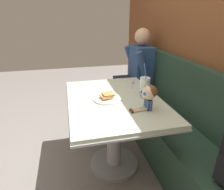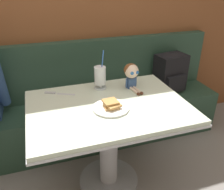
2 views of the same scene
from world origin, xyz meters
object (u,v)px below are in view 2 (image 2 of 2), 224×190
at_px(milkshake_glass, 100,76).
at_px(seated_doll, 132,73).
at_px(toast_plate, 111,107).
at_px(butter_knife, 55,93).
at_px(backpack, 171,71).

bearing_deg(milkshake_glass, seated_doll, -15.33).
distance_m(toast_plate, seated_doll, 0.39).
relative_size(butter_knife, seated_doll, 0.98).
bearing_deg(toast_plate, seated_doll, 46.47).
distance_m(milkshake_glass, butter_knife, 0.37).
height_order(toast_plate, backpack, backpack).
bearing_deg(toast_plate, backpack, 37.78).
xyz_separation_m(butter_knife, backpack, (1.20, 0.32, -0.09)).
xyz_separation_m(milkshake_glass, butter_knife, (-0.36, 0.01, -0.10)).
bearing_deg(seated_doll, backpack, 33.31).
height_order(seated_doll, backpack, seated_doll).
xyz_separation_m(seated_doll, backpack, (0.60, 0.40, -0.21)).
relative_size(toast_plate, butter_knife, 1.13).
distance_m(butter_knife, backpack, 1.24).
height_order(milkshake_glass, butter_knife, milkshake_glass).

